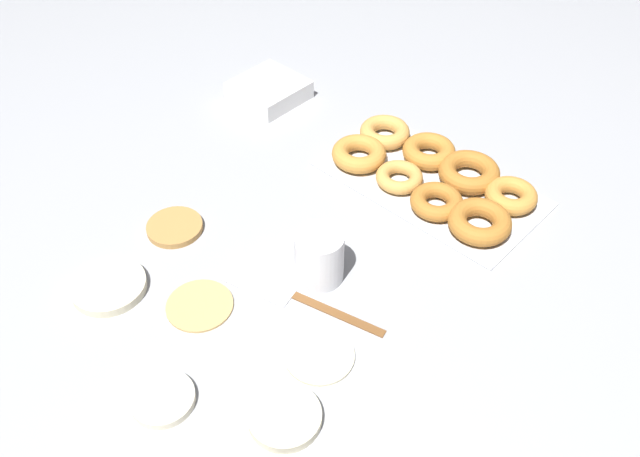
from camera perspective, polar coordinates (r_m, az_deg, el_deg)
ground_plane at (r=1.08m, az=-6.12°, el=-4.01°), size 3.00×3.00×0.00m
pancake_0 at (r=0.97m, az=-0.04°, el=-10.57°), size 0.10×0.10×0.01m
pancake_1 at (r=1.04m, az=-10.12°, el=-6.33°), size 0.10×0.10×0.01m
pancake_2 at (r=0.92m, az=-2.98°, el=-15.57°), size 0.10×0.10×0.01m
pancake_3 at (r=0.95m, az=-13.10°, el=-13.79°), size 0.09×0.09×0.01m
pancake_4 at (r=1.17m, az=-12.14°, el=0.11°), size 0.09×0.09×0.01m
pancake_5 at (r=1.10m, az=-17.36°, el=-4.65°), size 0.12×0.12×0.01m
donut_tray at (r=1.24m, az=9.53°, el=4.40°), size 0.40×0.22×0.04m
container_stack at (r=1.45m, az=-4.30°, el=11.54°), size 0.13×0.13×0.04m
paper_cup at (r=1.04m, az=-0.05°, el=-2.39°), size 0.08×0.08×0.09m
spatula at (r=1.06m, az=-3.73°, el=-4.91°), size 0.28×0.10×0.01m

